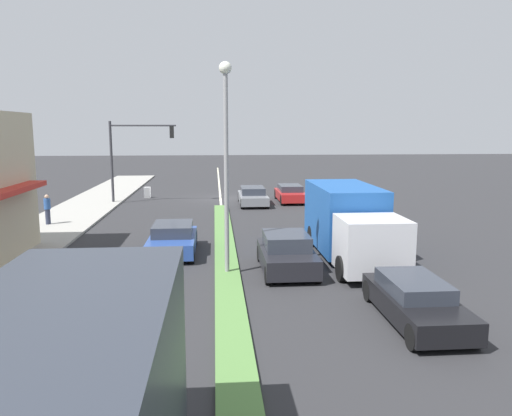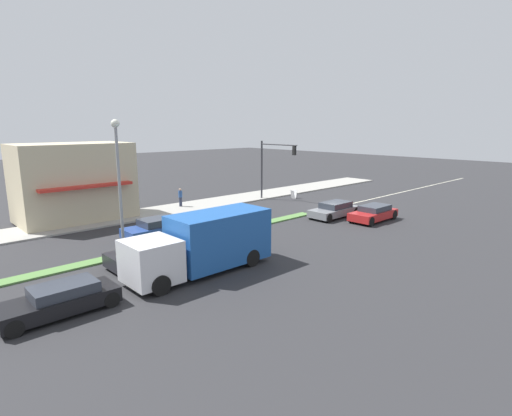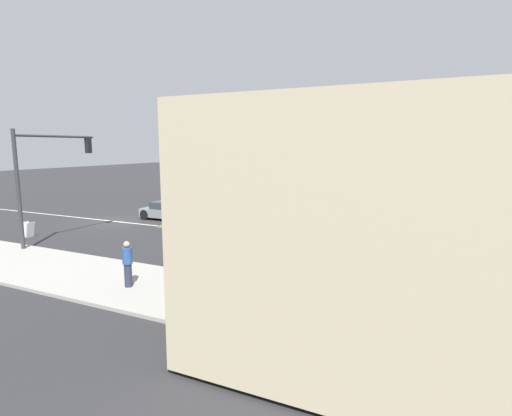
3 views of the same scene
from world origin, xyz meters
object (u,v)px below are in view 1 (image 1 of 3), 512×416
delivery_truck (349,222)px  sedan_dark (287,254)px  street_lamp (226,141)px  warning_aframe_sign (147,193)px  suv_black (415,301)px  coupe_blue (173,239)px  pedestrian (47,209)px  hatchback_red (290,193)px  traffic_signal_main (132,148)px  suv_grey (253,196)px

delivery_truck → sedan_dark: delivery_truck is taller
street_lamp → warning_aframe_sign: 21.62m
warning_aframe_sign → delivery_truck: size_ratio=0.11×
suv_black → coupe_blue: 10.85m
warning_aframe_sign → suv_black: suv_black is taller
pedestrian → sedan_dark: bearing=140.7°
suv_black → hatchback_red: 22.63m
pedestrian → warning_aframe_sign: 11.43m
delivery_truck → suv_black: size_ratio=1.76×
sedan_dark → delivery_truck: bearing=-148.4°
delivery_truck → traffic_signal_main: bearing=-55.2°
suv_grey → pedestrian: bearing=30.7°
pedestrian → hatchback_red: size_ratio=0.38×
hatchback_red → coupe_blue: coupe_blue is taller
coupe_blue → suv_grey: bearing=-108.2°
suv_grey → coupe_blue: size_ratio=1.12×
pedestrian → warning_aframe_sign: size_ratio=1.92×
suv_black → sedan_dark: bearing=-61.3°
pedestrian → sedan_dark: size_ratio=0.42×
traffic_signal_main → pedestrian: (3.25, 8.24, -2.94)m
suv_grey → hatchback_red: bearing=-157.6°
traffic_signal_main → hatchback_red: (-11.12, 0.22, -3.31)m
suv_black → street_lamp: bearing=-44.4°
sedan_dark → hatchback_red: 17.73m
coupe_blue → delivery_truck: bearing=170.0°
traffic_signal_main → suv_black: traffic_signal_main is taller
sedan_dark → coupe_blue: 5.32m
delivery_truck → street_lamp: bearing=21.2°
traffic_signal_main → pedestrian: size_ratio=3.49×
pedestrian → delivery_truck: (-14.38, 7.77, 0.50)m
warning_aframe_sign → hatchback_red: bearing=165.5°
street_lamp → delivery_truck: bearing=-158.8°
traffic_signal_main → warning_aframe_sign: bearing=-103.7°
pedestrian → sedan_dark: (-11.58, 9.49, -0.31)m
street_lamp → warning_aframe_sign: (5.52, -20.45, -4.35)m
suv_black → traffic_signal_main: bearing=-64.0°
sedan_dark → street_lamp: bearing=5.7°
suv_grey → street_lamp: bearing=82.4°
suv_grey → hatchback_red: suv_grey is taller
traffic_signal_main → hatchback_red: bearing=178.9°
suv_black → hatchback_red: size_ratio=1.00×
street_lamp → hatchback_red: (-5.00, -17.73, -4.18)m
street_lamp → suv_grey: bearing=-97.6°
traffic_signal_main → street_lamp: bearing=108.8°
delivery_truck → hatchback_red: size_ratio=1.75×
street_lamp → pedestrian: bearing=-46.0°
traffic_signal_main → hatchback_red: traffic_signal_main is taller
warning_aframe_sign → coupe_blue: size_ratio=0.21×
street_lamp → suv_black: (-5.00, 4.90, -4.20)m
pedestrian → suv_grey: (-11.58, -6.87, -0.37)m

